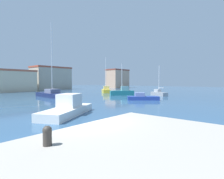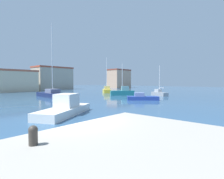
% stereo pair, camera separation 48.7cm
% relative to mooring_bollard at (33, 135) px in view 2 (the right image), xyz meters
% --- Properties ---
extents(water, '(160.00, 160.00, 0.00)m').
position_rel_mooring_bollard_xyz_m(water, '(17.76, 21.77, -1.37)').
color(water, '#2D5175').
rests_on(water, ground).
extents(mooring_bollard, '(0.26, 0.26, 0.56)m').
position_rel_mooring_bollard_xyz_m(mooring_bollard, '(0.00, 0.00, 0.00)').
color(mooring_bollard, '#38332D').
rests_on(mooring_bollard, pier_quay).
extents(sailboat_yellow_far_left, '(4.63, 4.98, 8.86)m').
position_rel_mooring_bollard_xyz_m(sailboat_yellow_far_left, '(30.33, 25.52, -0.74)').
color(sailboat_yellow_far_left, gold).
rests_on(sailboat_yellow_far_left, water).
extents(motorboat_blue_distant_east, '(4.28, 4.63, 1.13)m').
position_rel_mooring_bollard_xyz_m(motorboat_blue_distant_east, '(21.08, 9.44, -0.98)').
color(motorboat_blue_distant_east, '#233D93').
rests_on(motorboat_blue_distant_east, water).
extents(motorboat_white_outer_mooring, '(6.68, 4.82, 1.79)m').
position_rel_mooring_bollard_xyz_m(motorboat_white_outer_mooring, '(6.44, 8.03, -0.79)').
color(motorboat_white_outer_mooring, white).
rests_on(motorboat_white_outer_mooring, water).
extents(sailboat_navy_behind_lamppost, '(3.35, 9.14, 13.33)m').
position_rel_mooring_bollard_xyz_m(sailboat_navy_behind_lamppost, '(14.81, 24.54, -0.81)').
color(sailboat_navy_behind_lamppost, '#19234C').
rests_on(sailboat_navy_behind_lamppost, water).
extents(sailboat_grey_center_channel, '(3.27, 4.41, 6.00)m').
position_rel_mooring_bollard_xyz_m(sailboat_grey_center_channel, '(30.48, 11.30, -0.86)').
color(sailboat_grey_center_channel, gray).
rests_on(sailboat_grey_center_channel, water).
extents(sailboat_teal_near_pier, '(4.64, 4.23, 6.53)m').
position_rel_mooring_bollard_xyz_m(sailboat_teal_near_pier, '(26.43, 17.37, -0.70)').
color(sailboat_teal_near_pier, '#1E707A').
rests_on(sailboat_teal_near_pier, water).
extents(warehouse_block, '(13.32, 7.00, 6.02)m').
position_rel_mooring_bollard_xyz_m(warehouse_block, '(15.40, 47.70, 1.66)').
color(warehouse_block, beige).
rests_on(warehouse_block, ground).
extents(harbor_office, '(12.67, 6.84, 7.85)m').
position_rel_mooring_bollard_xyz_m(harbor_office, '(30.45, 51.28, 2.57)').
color(harbor_office, '#B2A893').
rests_on(harbor_office, ground).
extents(waterfront_apartments, '(9.98, 5.84, 8.05)m').
position_rel_mooring_bollard_xyz_m(waterfront_apartments, '(57.89, 43.84, 2.67)').
color(waterfront_apartments, tan).
rests_on(waterfront_apartments, ground).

